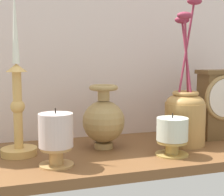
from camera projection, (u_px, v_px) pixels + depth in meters
ground_plane at (122, 154)px, 91.89cm from camera, size 100.00×36.00×2.40cm
back_wall at (102, 31)px, 105.38cm from camera, size 120.00×2.00×65.00cm
mantel_clock at (219, 103)px, 102.90cm from camera, size 13.48×9.76×20.83cm
candlestick_tall_left at (18, 106)px, 85.07cm from camera, size 9.01×9.01×42.62cm
brass_vase_bulbous at (104, 120)px, 92.41cm from camera, size 11.41×11.41×17.20cm
brass_vase_jar at (185, 113)px, 95.96cm from camera, size 11.32×11.32×40.79cm
pillar_candle_front at (172, 134)px, 85.99cm from camera, size 8.39×8.39×10.71cm
pillar_candle_near_clock at (56, 136)px, 77.37cm from camera, size 7.91×7.91×13.23cm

